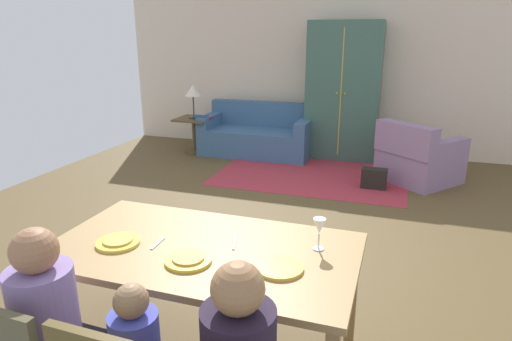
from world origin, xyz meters
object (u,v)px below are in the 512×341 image
(dining_table, at_px, (203,258))
(plate_near_man, at_px, (118,242))
(armoire, at_px, (343,91))
(armchair, at_px, (418,159))
(couch, at_px, (257,136))
(plate_near_child, at_px, (188,260))
(handbag, at_px, (374,178))
(table_lamp, at_px, (193,92))
(book_upper, at_px, (201,116))
(wine_glass, at_px, (319,228))
(plate_near_woman, at_px, (280,267))
(book_lower, at_px, (206,118))
(person_man, at_px, (55,339))
(side_table, at_px, (195,130))

(dining_table, bearing_deg, plate_near_man, -165.93)
(armoire, bearing_deg, armchair, -39.21)
(couch, bearing_deg, armoire, 10.20)
(plate_near_child, relative_size, handbag, 0.78)
(table_lamp, bearing_deg, book_upper, -18.73)
(wine_glass, height_order, armoire, armoire)
(plate_near_woman, height_order, book_lower, plate_near_woman)
(table_lamp, distance_m, book_lower, 0.46)
(person_man, height_order, couch, person_man)
(plate_near_man, height_order, couch, couch)
(table_lamp, distance_m, handbag, 3.23)
(table_lamp, bearing_deg, plate_near_woman, -59.12)
(plate_near_child, xyz_separation_m, armchair, (1.26, 4.18, -0.45))
(book_upper, relative_size, handbag, 0.69)
(side_table, bearing_deg, plate_near_man, -68.92)
(plate_near_man, xyz_separation_m, plate_near_woman, (0.96, 0.02, 0.00))
(couch, bearing_deg, person_man, -82.09)
(plate_near_child, height_order, table_lamp, table_lamp)
(person_man, xyz_separation_m, armchair, (1.73, 4.66, -0.19))
(side_table, bearing_deg, wine_glass, -56.09)
(plate_near_man, height_order, side_table, plate_near_man)
(plate_near_woman, height_order, side_table, plate_near_woman)
(plate_near_woman, distance_m, handbag, 3.70)
(plate_near_man, distance_m, side_table, 4.90)
(dining_table, xyz_separation_m, plate_near_woman, (0.48, -0.10, 0.08))
(plate_near_man, height_order, person_man, person_man)
(person_man, height_order, armoire, armoire)
(armchair, distance_m, table_lamp, 3.59)
(table_lamp, bearing_deg, couch, 14.30)
(book_upper, distance_m, handbag, 3.00)
(couch, distance_m, side_table, 1.05)
(person_man, distance_m, table_lamp, 5.42)
(couch, relative_size, book_lower, 8.07)
(couch, height_order, armchair, same)
(couch, bearing_deg, wine_glass, -67.74)
(book_lower, bearing_deg, table_lamp, -177.53)
(dining_table, xyz_separation_m, book_lower, (-2.03, 4.45, -0.09))
(side_table, height_order, handbag, side_table)
(table_lamp, bearing_deg, plate_near_child, -64.17)
(plate_near_woman, xyz_separation_m, person_man, (-0.96, -0.56, -0.26))
(side_table, xyz_separation_m, handbag, (2.97, -0.90, -0.25))
(dining_table, height_order, plate_near_woman, plate_near_woman)
(armoire, height_order, book_lower, armoire)
(plate_near_woman, height_order, table_lamp, table_lamp)
(handbag, bearing_deg, armchair, 41.55)
(wine_glass, distance_m, person_man, 1.44)
(plate_near_child, bearing_deg, handbag, 78.76)
(dining_table, distance_m, armchair, 4.20)
(wine_glass, xyz_separation_m, person_man, (-1.10, -0.84, -0.38))
(book_lower, height_order, book_upper, book_upper)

